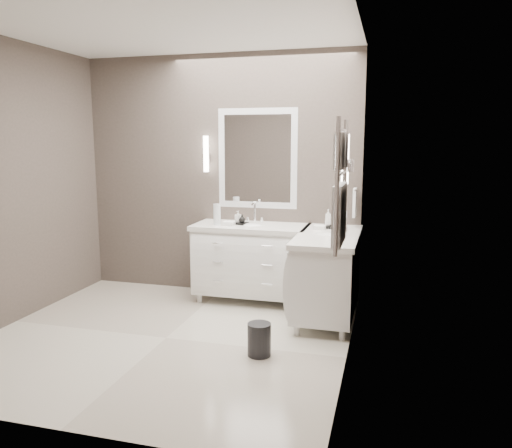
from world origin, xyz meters
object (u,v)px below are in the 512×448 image
(towel_ladder, at_px, (340,193))
(waste_bin, at_px, (259,339))
(vanity_back, at_px, (251,258))
(vanity_right, at_px, (328,270))

(towel_ladder, xyz_separation_m, waste_bin, (-0.65, 0.27, -1.26))
(waste_bin, bearing_deg, vanity_back, 108.32)
(vanity_right, bearing_deg, vanity_back, 159.62)
(vanity_right, relative_size, towel_ladder, 1.38)
(vanity_right, bearing_deg, waste_bin, -112.34)
(vanity_back, xyz_separation_m, towel_ladder, (1.10, -1.63, 0.91))
(towel_ladder, bearing_deg, vanity_right, 99.84)
(vanity_right, relative_size, waste_bin, 4.55)
(vanity_back, height_order, waste_bin, vanity_back)
(vanity_back, xyz_separation_m, waste_bin, (0.45, -1.36, -0.35))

